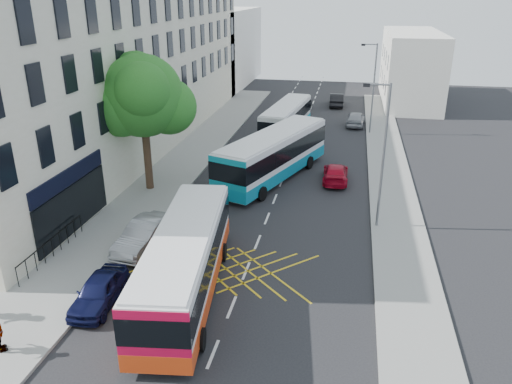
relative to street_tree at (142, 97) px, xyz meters
The scene contains 19 objects.
ground 18.33m from the street_tree, 60.38° to the right, with size 120.00×120.00×0.00m, color black.
pavement_left 6.22m from the street_tree, 73.47° to the left, with size 5.00×70.00×0.15m, color gray.
pavement_right 17.17m from the street_tree, ahead, with size 3.00×70.00×0.15m, color gray.
terrace_main 11.00m from the street_tree, 119.95° to the left, with size 8.30×45.00×13.50m.
terrace_far 40.43m from the street_tree, 97.81° to the left, with size 8.00×20.00×10.00m, color silver.
building_right 38.43m from the street_tree, 59.43° to the left, with size 6.00×18.00×8.00m, color silver.
street_tree is the anchor object (origin of this frame).
lamp_near 15.10m from the street_tree, 11.40° to the right, with size 1.45×0.15×8.00m.
lamp_far 22.57m from the street_tree, 49.19° to the left, with size 1.45×0.15×8.00m.
railings 11.22m from the street_tree, 97.02° to the right, with size 0.08×5.60×1.14m, color black, non-canonical shape.
bus_near 13.78m from the street_tree, 60.83° to the right, with size 3.91×11.22×3.09m.
bus_mid 9.77m from the street_tree, 25.62° to the left, with size 6.55×11.98×3.31m.
bus_far 17.48m from the street_tree, 64.63° to the left, with size 3.57×10.49×2.89m.
parked_car_blue 14.28m from the street_tree, 77.18° to the right, with size 1.52×3.78×1.29m, color #0D1035.
parked_car_silver 9.88m from the street_tree, 69.18° to the right, with size 1.59×4.57×1.50m, color #989B9F.
red_hatchback 14.03m from the street_tree, 18.23° to the left, with size 1.70×4.19×1.21m, color #A8071D.
distant_car_grey 26.64m from the street_tree, 74.21° to the left, with size 2.50×5.41×1.50m, color #3B3E43.
distant_car_silver 24.68m from the street_tree, 55.86° to the left, with size 1.66×4.12×1.40m, color #97989E.
distant_car_dark 31.20m from the street_tree, 68.52° to the left, with size 1.52×4.36×1.44m, color black.
Camera 1 is at (4.36, -14.28, 12.58)m, focal length 35.00 mm.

